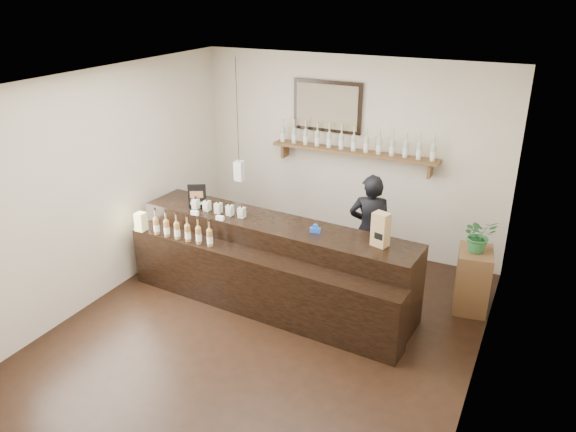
# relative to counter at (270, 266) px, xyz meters

# --- Properties ---
(ground) EXTENTS (5.00, 5.00, 0.00)m
(ground) POSITION_rel_counter_xyz_m (0.28, -0.57, -0.47)
(ground) COLOR black
(ground) RESTS_ON ground
(room_shell) EXTENTS (5.00, 5.00, 5.00)m
(room_shell) POSITION_rel_counter_xyz_m (0.28, -0.57, 1.23)
(room_shell) COLOR beige
(room_shell) RESTS_ON ground
(back_wall_decor) EXTENTS (2.66, 0.96, 1.69)m
(back_wall_decor) POSITION_rel_counter_xyz_m (0.14, 1.81, 1.28)
(back_wall_decor) COLOR brown
(back_wall_decor) RESTS_ON ground
(counter) EXTENTS (3.64, 1.22, 1.18)m
(counter) POSITION_rel_counter_xyz_m (0.00, 0.00, 0.00)
(counter) COLOR black
(counter) RESTS_ON ground
(promo_sign) EXTENTS (0.21, 0.12, 0.32)m
(promo_sign) POSITION_rel_counter_xyz_m (-1.10, 0.11, 0.69)
(promo_sign) COLOR black
(promo_sign) RESTS_ON counter
(paper_bag) EXTENTS (0.21, 0.18, 0.39)m
(paper_bag) POSITION_rel_counter_xyz_m (1.34, 0.07, 0.73)
(paper_bag) COLOR #A07F4D
(paper_bag) RESTS_ON counter
(tape_dispenser) EXTENTS (0.13, 0.07, 0.11)m
(tape_dispenser) POSITION_rel_counter_xyz_m (0.56, 0.08, 0.58)
(tape_dispenser) COLOR blue
(tape_dispenser) RESTS_ON counter
(side_cabinet) EXTENTS (0.46, 0.58, 0.77)m
(side_cabinet) POSITION_rel_counter_xyz_m (2.28, 0.90, -0.09)
(side_cabinet) COLOR brown
(side_cabinet) RESTS_ON ground
(potted_plant) EXTENTS (0.49, 0.47, 0.42)m
(potted_plant) POSITION_rel_counter_xyz_m (2.28, 0.90, 0.51)
(potted_plant) COLOR #2B6D35
(potted_plant) RESTS_ON side_cabinet
(shopkeeper) EXTENTS (0.70, 0.55, 1.69)m
(shopkeeper) POSITION_rel_counter_xyz_m (0.94, 0.98, 0.37)
(shopkeeper) COLOR black
(shopkeeper) RESTS_ON ground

